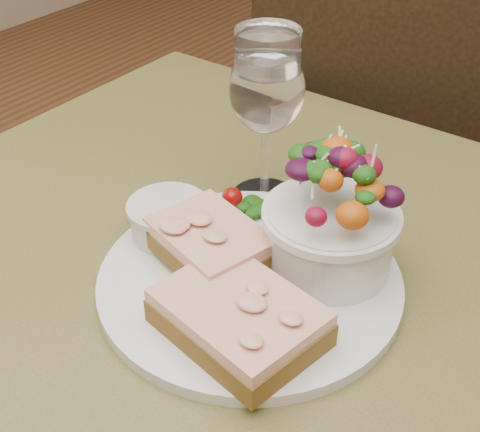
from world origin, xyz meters
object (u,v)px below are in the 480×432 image
Objects in this scene: chair_far at (381,263)px; sandwich_back at (210,242)px; salad_bowl at (332,212)px; wine_glass at (267,94)px; cafe_table at (221,360)px; ramekin at (168,218)px; dinner_plate at (250,280)px; sandwich_front at (239,317)px.

sandwich_back is at bearing 84.30° from chair_far.
salad_bowl is 0.73× the size of wine_glass.
ramekin is (-0.08, 0.02, 0.13)m from cafe_table.
dinner_plate is 0.10m from salad_bowl.
sandwich_back is at bearing -171.36° from dinner_plate.
wine_glass is at bearing 118.41° from sandwich_back.
chair_far is 6.27× the size of sandwich_front.
dinner_plate is at bearing 34.38° from cafe_table.
sandwich_back is 1.70× the size of ramekin.
wine_glass reaches higher than salad_bowl.
chair_far is at bearing 112.98° from sandwich_front.
salad_bowl is at bearing 19.09° from ramekin.
salad_bowl is (0.01, 0.12, 0.04)m from sandwich_front.
wine_glass is (-0.11, 0.19, 0.09)m from sandwich_front.
sandwich_back is at bearing 150.62° from cafe_table.
sandwich_back is 0.06m from ramekin.
sandwich_front is at bearing -60.89° from wine_glass.
ramekin reaches higher than sandwich_front.
cafe_table is 0.15m from sandwich_front.
chair_far reaches higher than salad_bowl.
chair_far is at bearing 106.35° from salad_bowl.
dinner_plate is 2.18× the size of salad_bowl.
dinner_plate is 2.22× the size of sandwich_back.
sandwich_back is (-0.04, -0.01, 0.03)m from dinner_plate.
sandwich_front is (0.06, -0.05, 0.13)m from cafe_table.
ramekin is at bearing -160.91° from salad_bowl.
cafe_table is at bearing -135.14° from salad_bowl.
sandwich_front is 0.15m from ramekin.
sandwich_front is 1.15× the size of sandwich_back.
ramekin is (-0.06, 0.01, -0.00)m from sandwich_back.
ramekin is at bearing -174.21° from sandwich_back.
sandwich_back is at bearing 153.00° from sandwich_front.
chair_far is at bearing 112.55° from sandwich_back.
dinner_plate is at bearing 24.02° from sandwich_back.
chair_far is 0.81m from sandwich_back.
sandwich_back is at bearing -76.97° from wine_glass.
salad_bowl is at bearing 50.10° from sandwich_back.
sandwich_back reaches higher than dinner_plate.
wine_glass is (-0.12, 0.07, 0.05)m from salad_bowl.
ramekin is at bearing 165.58° from cafe_table.
chair_far reaches higher than ramekin.
cafe_table is at bearing 85.69° from chair_far.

